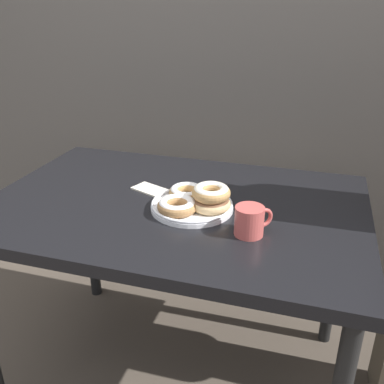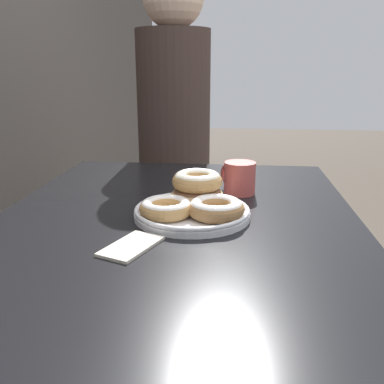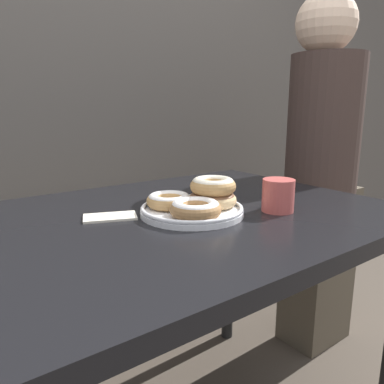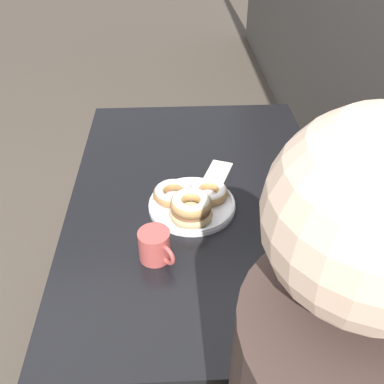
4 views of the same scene
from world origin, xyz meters
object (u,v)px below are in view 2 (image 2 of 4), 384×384
at_px(donut_plate, 194,202).
at_px(person_figure, 174,155).
at_px(coffee_mug, 239,177).
at_px(napkin, 131,246).
at_px(dining_table, 172,260).

relative_size(donut_plate, person_figure, 0.20).
relative_size(coffee_mug, napkin, 0.71).
bearing_deg(coffee_mug, donut_plate, 152.09).
relative_size(donut_plate, napkin, 1.93).
bearing_deg(donut_plate, coffee_mug, -27.91).
distance_m(coffee_mug, napkin, 0.44).
bearing_deg(donut_plate, dining_table, 152.99).
xyz_separation_m(dining_table, donut_plate, (0.08, -0.04, 0.11)).
height_order(donut_plate, napkin, donut_plate).
xyz_separation_m(person_figure, napkin, (-0.96, -0.05, 0.02)).
relative_size(dining_table, coffee_mug, 11.90).
bearing_deg(person_figure, donut_plate, -168.42).
xyz_separation_m(coffee_mug, napkin, (-0.39, 0.20, -0.04)).
xyz_separation_m(coffee_mug, person_figure, (0.57, 0.26, -0.06)).
height_order(dining_table, coffee_mug, coffee_mug).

